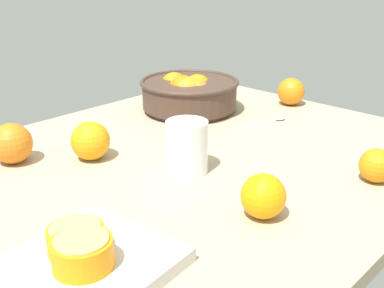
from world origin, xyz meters
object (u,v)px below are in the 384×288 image
Objects in this scene: loose_orange_0 at (291,92)px; cutting_board at (74,275)px; loose_orange_3 at (12,143)px; spoon at (267,121)px; orange_half_1 at (76,239)px; loose_orange_2 at (377,165)px; orange_half_0 at (82,253)px; loose_orange_1 at (263,196)px; fruit_bowl at (189,93)px; juice_glass at (187,150)px; loose_orange_4 at (90,141)px.

cutting_board is at bearing -165.43° from loose_orange_0.
spoon is at bearing -22.59° from loose_orange_3.
orange_half_1 is at bearing -105.74° from loose_orange_3.
loose_orange_2 reaches higher than spoon.
loose_orange_1 is at bearing -14.22° from orange_half_0.
fruit_bowl is 3.49× the size of loose_orange_0.
fruit_bowl reaches higher than cutting_board.
cutting_board is at bearing -133.02° from orange_half_1.
cutting_board is 3.34× the size of orange_half_1.
spoon is at bearing 8.80° from juice_glass.
juice_glass reaches higher than loose_orange_0.
loose_orange_0 is 18.78cm from spoon.
loose_orange_0 is 1.18× the size of loose_orange_2.
loose_orange_3 reaches higher than orange_half_0.
spoon is (35.96, 5.57, -4.11)cm from juice_glass.
orange_half_0 is at bearing -164.52° from spoon.
loose_orange_3 is (-75.52, 19.52, 0.36)cm from loose_orange_0.
loose_orange_4 is (-30.78, 48.62, 0.81)cm from loose_orange_2.
loose_orange_1 is (-34.07, -49.11, -1.31)cm from fruit_bowl.
loose_orange_3 is at bearing 139.81° from loose_orange_4.
loose_orange_1 is 26.96cm from loose_orange_2.
fruit_bowl is 29.93cm from loose_orange_0.
orange_half_1 is at bearing 160.71° from loose_orange_2.
loose_orange_4 is at bearing 53.01° from orange_half_0.
fruit_bowl is at bearing 55.25° from loose_orange_1.
loose_orange_0 is 51.10cm from loose_orange_2.
orange_half_1 is 0.97× the size of loose_orange_4.
orange_half_0 is (-34.29, -13.89, -0.27)cm from juice_glass.
loose_orange_2 is 0.78× the size of loose_orange_3.
orange_half_0 is at bearing 165.78° from loose_orange_1.
loose_orange_4 is at bearing 51.10° from cutting_board.
orange_half_0 is at bearing -157.95° from juice_glass.
spoon is at bearing -166.07° from loose_orange_0.
orange_half_0 is (1.23, -0.67, 3.18)cm from cutting_board.
juice_glass reaches higher than loose_orange_2.
loose_orange_0 is at bearing 13.26° from orange_half_1.
spoon is (68.88, 16.01, -3.67)cm from orange_half_1.
orange_half_0 is 41.39cm from loose_orange_4.
fruit_bowl is at bearing 105.80° from spoon.
loose_orange_3 is at bearing 177.88° from fruit_bowl.
cutting_board is at bearing -147.94° from fruit_bowl.
cutting_board is at bearing -165.27° from spoon.
juice_glass is at bearing 17.59° from orange_half_1.
orange_half_0 is (-64.00, -41.53, -0.83)cm from fruit_bowl.
orange_half_1 is at bearing -148.70° from fruit_bowl.
loose_orange_1 reaches higher than orange_half_1.
loose_orange_0 reaches higher than loose_orange_2.
loose_orange_4 reaches higher than spoon.
juice_glass reaches higher than loose_orange_1.
orange_half_0 is 1.03× the size of orange_half_1.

